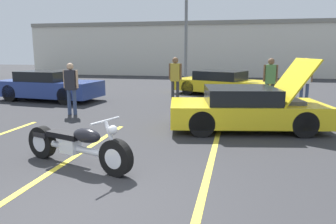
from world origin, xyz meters
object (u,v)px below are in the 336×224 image
Objects in this scene: light_pole at (187,7)px; spectator_far_lot at (71,84)px; spectator_midground at (270,78)px; motorcycle at (76,145)px; spectator_by_show_car at (305,78)px; parked_car_left_row at (49,86)px; show_car_hood_open at (247,109)px; spectator_near_motorcycle at (175,76)px; parked_car_mid_row at (223,83)px.

spectator_far_lot is (-2.24, -10.20, -3.62)m from light_pole.
spectator_far_lot is at bearing -155.94° from spectator_midground.
spectator_midground is at bearing 24.06° from spectator_far_lot.
spectator_by_show_car is at bearing 74.00° from motorcycle.
light_pole is at bearing 63.75° from parked_car_left_row.
parked_car_left_row is 2.46× the size of spectator_by_show_car.
show_car_hood_open is 2.35× the size of spectator_near_motorcycle.
motorcycle is at bearing -89.01° from light_pole.
motorcycle is 1.43× the size of spectator_far_lot.
show_car_hood_open is at bearing -103.43° from spectator_midground.
show_car_hood_open reaches higher than spectator_far_lot.
motorcycle is at bearing -60.96° from spectator_far_lot.
parked_car_mid_row is 3.00× the size of spectator_far_lot.
spectator_by_show_car reaches higher than parked_car_left_row.
parked_car_left_row is 9.03m from spectator_midground.
motorcycle is (0.25, -14.69, -4.23)m from light_pole.
motorcycle is 1.33× the size of spectator_midground.
spectator_midground is (4.27, -7.30, -3.54)m from light_pole.
show_car_hood_open reaches higher than parked_car_left_row.
spectator_midground reaches higher than spectator_far_lot.
spectator_by_show_car is (10.27, 0.42, 0.50)m from parked_car_left_row.
spectator_midground is at bearing 66.06° from show_car_hood_open.
light_pole is at bearing 96.34° from show_car_hood_open.
parked_car_left_row is at bearing 145.67° from show_car_hood_open.
light_pole is 1.67× the size of parked_car_mid_row.
spectator_by_show_car is at bearing 8.38° from parked_car_left_row.
motorcycle is at bearing -93.04° from spectator_near_motorcycle.
show_car_hood_open is at bearing -73.15° from light_pole.
spectator_by_show_car is (2.16, 4.00, 0.54)m from show_car_hood_open.
show_car_hood_open is 5.68m from spectator_far_lot.
show_car_hood_open is 2.35× the size of spectator_by_show_car.
light_pole reaches higher than parked_car_left_row.
motorcycle is at bearing -79.31° from parked_car_mid_row.
motorcycle is 8.44m from spectator_midground.
spectator_near_motorcycle is at bearing -84.80° from light_pole.
spectator_near_motorcycle reaches higher than spectator_far_lot.
show_car_hood_open is 0.85× the size of parked_car_mid_row.
spectator_near_motorcycle reaches higher than spectator_by_show_car.
show_car_hood_open is at bearing -118.34° from spectator_by_show_car.
spectator_midground is at bearing -59.70° from light_pole.
light_pole reaches higher than motorcycle.
spectator_near_motorcycle is 4.86m from spectator_by_show_car.
spectator_midground is (-1.25, -0.21, -0.01)m from spectator_by_show_car.
parked_car_left_row is (-5.00, 7.18, 0.21)m from motorcycle.
spectator_by_show_car is at bearing 51.15° from show_car_hood_open.
spectator_far_lot is (-2.49, 4.49, 0.61)m from motorcycle.
show_car_hood_open reaches higher than parked_car_mid_row.
parked_car_mid_row is at bearing 121.23° from spectator_midground.
spectator_near_motorcycle is 1.08× the size of spectator_far_lot.
parked_car_mid_row is (2.41, -4.23, -4.07)m from light_pole.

